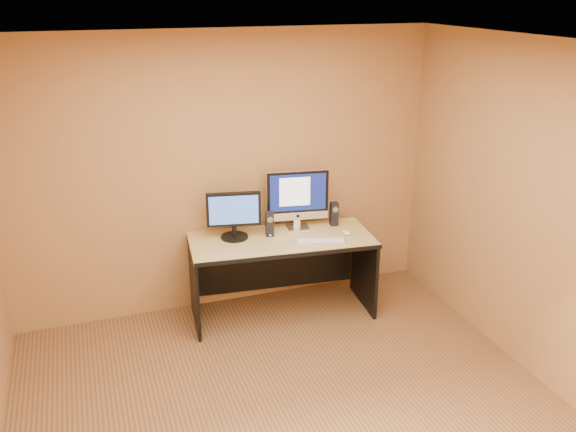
{
  "coord_description": "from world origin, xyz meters",
  "views": [
    {
      "loc": [
        -1.23,
        -3.29,
        2.93
      ],
      "look_at": [
        0.43,
        1.47,
        1.02
      ],
      "focal_mm": 38.0,
      "sensor_mm": 36.0,
      "label": 1
    }
  ],
  "objects": [
    {
      "name": "imac",
      "position": [
        0.64,
        1.76,
        1.06
      ],
      "size": [
        0.62,
        0.31,
        0.57
      ],
      "primitive_type": null,
      "rotation": [
        0.0,
        0.0,
        -0.15
      ],
      "color": "silver",
      "rests_on": "desk"
    },
    {
      "name": "speaker_right",
      "position": [
        0.99,
        1.72,
        0.88
      ],
      "size": [
        0.08,
        0.08,
        0.23
      ],
      "primitive_type": null,
      "rotation": [
        0.0,
        0.0,
        -0.1
      ],
      "color": "black",
      "rests_on": "desk"
    },
    {
      "name": "mouse",
      "position": [
        1.0,
        1.46,
        0.79
      ],
      "size": [
        0.07,
        0.11,
        0.04
      ],
      "primitive_type": "ellipsoid",
      "rotation": [
        0.0,
        0.0,
        0.08
      ],
      "color": "silver",
      "rests_on": "desk"
    },
    {
      "name": "desk",
      "position": [
        0.41,
        1.57,
        0.38
      ],
      "size": [
        1.73,
        0.89,
        0.77
      ],
      "primitive_type": null,
      "rotation": [
        0.0,
        0.0,
        -0.1
      ],
      "color": "tan",
      "rests_on": "ground"
    },
    {
      "name": "speaker_left",
      "position": [
        0.32,
        1.67,
        0.88
      ],
      "size": [
        0.08,
        0.09,
        0.23
      ],
      "primitive_type": null,
      "rotation": [
        0.0,
        0.0,
        -0.16
      ],
      "color": "black",
      "rests_on": "desk"
    },
    {
      "name": "keyboard",
      "position": [
        0.71,
        1.38,
        0.78
      ],
      "size": [
        0.46,
        0.24,
        0.02
      ],
      "primitive_type": "cube",
      "rotation": [
        0.0,
        0.0,
        -0.29
      ],
      "color": "silver",
      "rests_on": "desk"
    },
    {
      "name": "cable_a",
      "position": [
        0.66,
        1.82,
        0.77
      ],
      "size": [
        0.06,
        0.22,
        0.01
      ],
      "primitive_type": "cylinder",
      "rotation": [
        1.57,
        0.0,
        0.25
      ],
      "color": "black",
      "rests_on": "desk"
    },
    {
      "name": "cable_b",
      "position": [
        0.66,
        1.89,
        0.77
      ],
      "size": [
        0.08,
        0.18,
        0.01
      ],
      "primitive_type": "cylinder",
      "rotation": [
        1.57,
        0.0,
        -0.41
      ],
      "color": "black",
      "rests_on": "desk"
    },
    {
      "name": "walls",
      "position": [
        0.0,
        0.0,
        1.3
      ],
      "size": [
        4.0,
        4.0,
        2.6
      ],
      "primitive_type": null,
      "color": "olive",
      "rests_on": "ground"
    },
    {
      "name": "ceiling",
      "position": [
        0.0,
        0.0,
        2.6
      ],
      "size": [
        4.0,
        4.0,
        0.0
      ],
      "primitive_type": "plane",
      "color": "white",
      "rests_on": "walls"
    },
    {
      "name": "second_monitor",
      "position": [
        0.0,
        1.73,
        0.99
      ],
      "size": [
        0.54,
        0.34,
        0.44
      ],
      "primitive_type": null,
      "rotation": [
        0.0,
        0.0,
        -0.19
      ],
      "color": "black",
      "rests_on": "desk"
    },
    {
      "name": "floor",
      "position": [
        0.0,
        0.0,
        0.0
      ],
      "size": [
        4.0,
        4.0,
        0.0
      ],
      "primitive_type": "plane",
      "color": "brown",
      "rests_on": "ground"
    }
  ]
}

